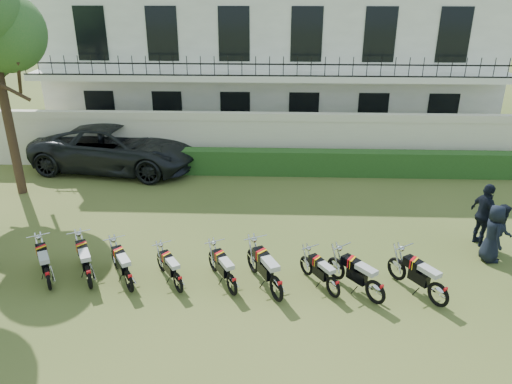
# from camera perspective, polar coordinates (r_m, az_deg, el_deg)

# --- Properties ---
(ground) EXTENTS (100.00, 100.00, 0.00)m
(ground) POSITION_cam_1_polar(r_m,az_deg,el_deg) (13.64, 0.88, -9.05)
(ground) COLOR #405120
(ground) RESTS_ON ground
(perimeter_wall) EXTENTS (30.00, 0.35, 2.30)m
(perimeter_wall) POSITION_cam_1_polar(r_m,az_deg,el_deg) (20.44, 1.44, 5.97)
(perimeter_wall) COLOR beige
(perimeter_wall) RESTS_ON ground
(hedge) EXTENTS (18.00, 0.60, 1.00)m
(hedge) POSITION_cam_1_polar(r_m,az_deg,el_deg) (19.91, 4.27, 3.38)
(hedge) COLOR #214117
(hedge) RESTS_ON ground
(building) EXTENTS (20.40, 9.60, 7.40)m
(building) POSITION_cam_1_polar(r_m,az_deg,el_deg) (25.70, 1.71, 15.42)
(building) COLOR white
(building) RESTS_ON ground
(motorcycle_1) EXTENTS (1.01, 1.66, 1.02)m
(motorcycle_1) POSITION_cam_1_polar(r_m,az_deg,el_deg) (13.71, -22.76, -8.63)
(motorcycle_1) COLOR black
(motorcycle_1) RESTS_ON ground
(motorcycle_2) EXTENTS (1.01, 1.76, 1.06)m
(motorcycle_2) POSITION_cam_1_polar(r_m,az_deg,el_deg) (13.38, -18.64, -8.67)
(motorcycle_2) COLOR black
(motorcycle_2) RESTS_ON ground
(motorcycle_3) EXTENTS (1.05, 1.61, 1.01)m
(motorcycle_3) POSITION_cam_1_polar(r_m,az_deg,el_deg) (12.98, -14.36, -9.30)
(motorcycle_3) COLOR black
(motorcycle_3) RESTS_ON ground
(motorcycle_4) EXTENTS (0.99, 1.46, 0.92)m
(motorcycle_4) POSITION_cam_1_polar(r_m,az_deg,el_deg) (12.73, -8.91, -9.71)
(motorcycle_4) COLOR black
(motorcycle_4) RESTS_ON ground
(motorcycle_5) EXTENTS (0.95, 1.62, 0.98)m
(motorcycle_5) POSITION_cam_1_polar(r_m,az_deg,el_deg) (12.49, -2.78, -9.98)
(motorcycle_5) COLOR black
(motorcycle_5) RESTS_ON ground
(motorcycle_6) EXTENTS (1.04, 1.91, 1.13)m
(motorcycle_6) POSITION_cam_1_polar(r_m,az_deg,el_deg) (12.25, 2.37, -10.35)
(motorcycle_6) COLOR black
(motorcycle_6) RESTS_ON ground
(motorcycle_7) EXTENTS (0.96, 1.48, 0.92)m
(motorcycle_7) POSITION_cam_1_polar(r_m,az_deg,el_deg) (12.56, 8.85, -10.21)
(motorcycle_7) COLOR black
(motorcycle_7) RESTS_ON ground
(motorcycle_8) EXTENTS (1.30, 1.57, 1.06)m
(motorcycle_8) POSITION_cam_1_polar(r_m,az_deg,el_deg) (12.50, 13.54, -10.48)
(motorcycle_8) COLOR black
(motorcycle_8) RESTS_ON ground
(motorcycle_9) EXTENTS (1.16, 1.68, 1.07)m
(motorcycle_9) POSITION_cam_1_polar(r_m,az_deg,el_deg) (12.84, 20.20, -10.38)
(motorcycle_9) COLOR black
(motorcycle_9) RESTS_ON ground
(suv) EXTENTS (7.01, 4.00, 1.85)m
(suv) POSITION_cam_1_polar(r_m,az_deg,el_deg) (21.10, -15.65, 4.94)
(suv) COLOR black
(suv) RESTS_ON ground
(officer_3) EXTENTS (0.55, 0.83, 1.67)m
(officer_3) POSITION_cam_1_polar(r_m,az_deg,el_deg) (15.21, 25.47, -4.28)
(officer_3) COLOR black
(officer_3) RESTS_ON ground
(officer_4) EXTENTS (0.82, 0.93, 1.58)m
(officer_4) POSITION_cam_1_polar(r_m,az_deg,el_deg) (15.56, 26.17, -3.97)
(officer_4) COLOR black
(officer_4) RESTS_ON ground
(officer_5) EXTENTS (0.75, 1.21, 1.92)m
(officer_5) POSITION_cam_1_polar(r_m,az_deg,el_deg) (15.91, 24.66, -2.41)
(officer_5) COLOR black
(officer_5) RESTS_ON ground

